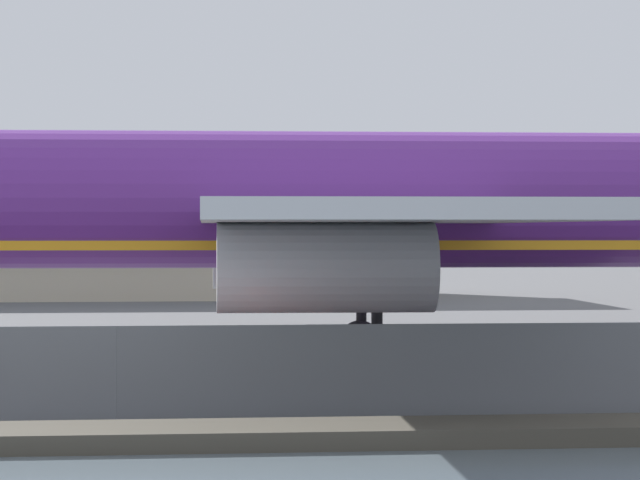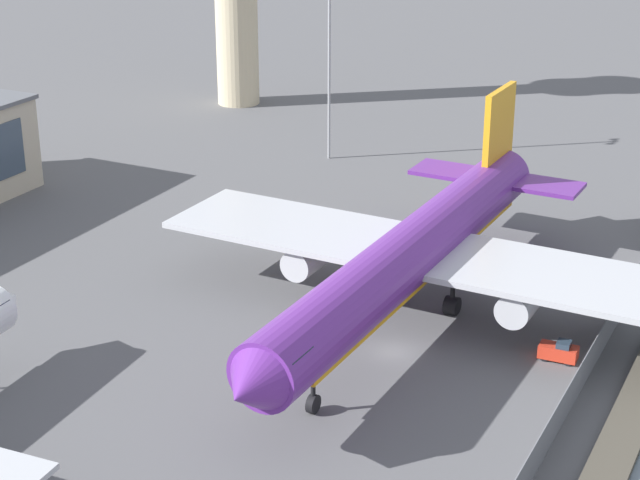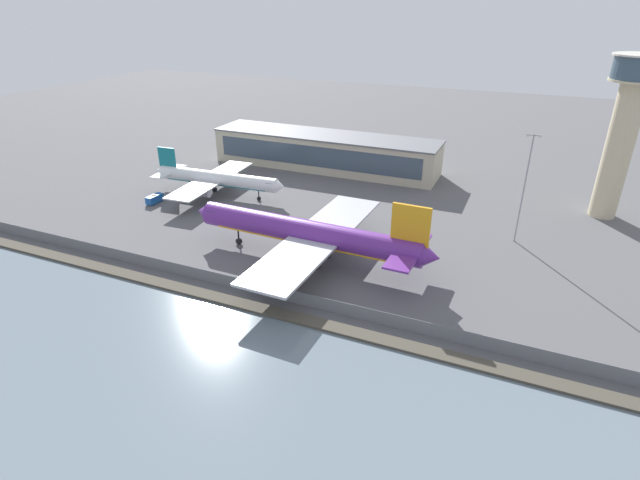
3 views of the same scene
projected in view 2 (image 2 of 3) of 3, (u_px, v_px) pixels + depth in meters
name	position (u px, v px, depth m)	size (l,w,h in m)	color
ground_plane	(393.00, 351.00, 91.29)	(500.00, 500.00, 0.00)	#565659
shoreline_seawall	(637.00, 404.00, 82.67)	(320.00, 3.00, 0.50)	#474238
perimeter_fence	(581.00, 378.00, 84.12)	(280.00, 0.10, 2.76)	slate
cargo_jet_purple	(414.00, 253.00, 94.97)	(57.85, 49.44, 16.82)	#602889
baggage_tug	(559.00, 351.00, 89.55)	(1.73, 3.26, 1.80)	red
apron_light_mast_apron_west	(329.00, 53.00, 137.53)	(3.20, 0.40, 25.72)	#93969B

